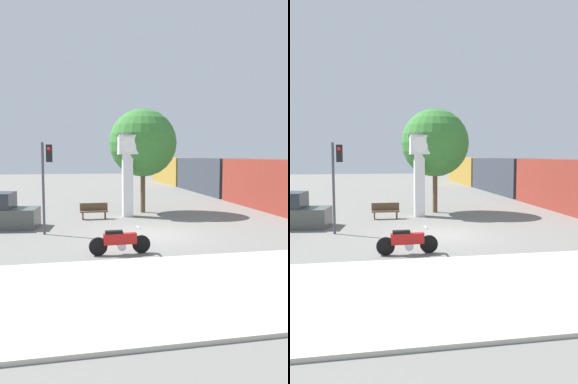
# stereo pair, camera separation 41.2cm
# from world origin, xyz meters

# --- Properties ---
(ground_plane) EXTENTS (120.00, 120.00, 0.00)m
(ground_plane) POSITION_xyz_m (0.00, 0.00, 0.00)
(ground_plane) COLOR slate
(sidewalk_strip) EXTENTS (36.00, 6.00, 0.10)m
(sidewalk_strip) POSITION_xyz_m (0.00, -7.20, 0.05)
(sidewalk_strip) COLOR #BCB7A8
(sidewalk_strip) RESTS_ON ground_plane
(motorcycle) EXTENTS (2.30, 0.50, 1.01)m
(motorcycle) POSITION_xyz_m (-1.89, -3.20, 0.49)
(motorcycle) COLOR black
(motorcycle) RESTS_ON ground_plane
(clock_tower) EXTENTS (1.35, 1.35, 5.05)m
(clock_tower) POSITION_xyz_m (-0.24, 5.42, 3.35)
(clock_tower) COLOR white
(clock_tower) RESTS_ON ground_plane
(freight_train) EXTENTS (2.80, 38.25, 3.40)m
(freight_train) POSITION_xyz_m (10.13, 18.92, 1.70)
(freight_train) COLOR maroon
(freight_train) RESTS_ON ground_plane
(traffic_light) EXTENTS (0.50, 0.35, 4.25)m
(traffic_light) POSITION_xyz_m (-4.71, 0.99, 2.92)
(traffic_light) COLOR #47474C
(traffic_light) RESTS_ON ground_plane
(street_tree) EXTENTS (4.29, 4.29, 6.61)m
(street_tree) POSITION_xyz_m (0.97, 6.78, 4.45)
(street_tree) COLOR brown
(street_tree) RESTS_ON ground_plane
(bench) EXTENTS (1.60, 0.44, 0.92)m
(bench) POSITION_xyz_m (-2.30, 4.83, 0.49)
(bench) COLOR brown
(bench) RESTS_ON ground_plane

